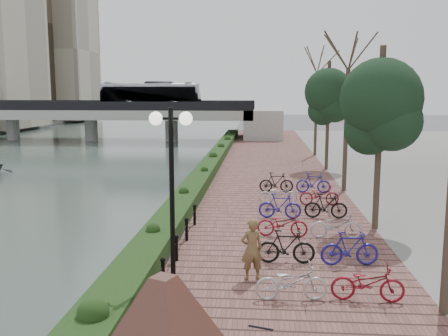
# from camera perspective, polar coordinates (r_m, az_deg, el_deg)

# --- Properties ---
(promenade) EXTENTS (8.00, 75.00, 0.50)m
(promenade) POSITION_cam_1_polar(r_m,az_deg,el_deg) (26.95, 4.56, -2.36)
(promenade) COLOR brown
(promenade) RESTS_ON ground
(hedge) EXTENTS (1.10, 56.00, 0.60)m
(hedge) POSITION_cam_1_polar(r_m,az_deg,el_deg) (29.49, -2.06, -0.29)
(hedge) COLOR #193613
(hedge) RESTS_ON promenade
(chain_fence) EXTENTS (0.10, 14.10, 0.70)m
(chain_fence) POSITION_cam_1_polar(r_m,az_deg,el_deg) (12.12, -7.93, -13.56)
(chain_fence) COLOR black
(chain_fence) RESTS_ON promenade
(lamppost) EXTENTS (1.02, 0.32, 4.56)m
(lamppost) POSITION_cam_1_polar(r_m,az_deg,el_deg) (11.73, -6.03, 0.78)
(lamppost) COLOR black
(lamppost) RESTS_ON promenade
(pedestrian) EXTENTS (0.70, 0.56, 1.66)m
(pedestrian) POSITION_cam_1_polar(r_m,az_deg,el_deg) (13.29, 3.19, -9.25)
(pedestrian) COLOR brown
(pedestrian) RESTS_ON promenade
(bicycle_parking) EXTENTS (2.40, 14.69, 1.00)m
(bicycle_parking) POSITION_cam_1_polar(r_m,az_deg,el_deg) (18.37, 9.37, -5.42)
(bicycle_parking) COLOR silver
(bicycle_parking) RESTS_ON promenade
(street_trees) EXTENTS (3.20, 37.12, 6.80)m
(street_trees) POSITION_cam_1_polar(r_m,az_deg,el_deg) (22.09, 15.17, 3.92)
(street_trees) COLOR #3D3124
(street_trees) RESTS_ON promenade
(bridge) EXTENTS (36.00, 10.77, 6.50)m
(bridge) POSITION_cam_1_polar(r_m,az_deg,el_deg) (56.74, -13.66, 6.43)
(bridge) COLOR #989894
(bridge) RESTS_ON ground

